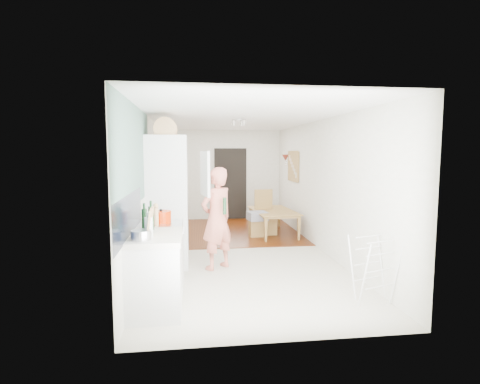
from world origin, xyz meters
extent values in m
cube|color=#BDB6A3|center=(0.00, 0.00, 0.00)|extent=(3.20, 7.00, 0.01)
cube|color=#5B2608|center=(0.00, 1.85, 0.01)|extent=(3.20, 3.30, 0.01)
cube|color=slate|center=(-1.59, -2.00, 1.85)|extent=(0.02, 3.00, 1.30)
cube|color=black|center=(-1.59, -2.55, 1.15)|extent=(0.02, 1.90, 0.50)
cube|color=black|center=(0.20, 3.48, 1.00)|extent=(0.90, 0.04, 2.00)
cube|color=silver|center=(-1.30, -2.55, 0.43)|extent=(0.60, 0.90, 0.86)
cube|color=silver|center=(-1.30, -2.55, 0.89)|extent=(0.62, 0.92, 0.06)
cube|color=silver|center=(-1.30, -1.80, 0.44)|extent=(0.60, 0.60, 0.88)
cube|color=silver|center=(-1.30, -1.80, 0.90)|extent=(0.60, 0.60, 0.04)
cube|color=silver|center=(-1.27, -0.78, 1.07)|extent=(0.66, 0.66, 2.15)
cube|color=silver|center=(-0.66, -1.08, 1.55)|extent=(0.14, 0.56, 0.70)
cube|color=white|center=(-0.96, -0.78, 1.55)|extent=(0.02, 0.52, 0.66)
cube|color=tan|center=(1.58, 1.90, 1.55)|extent=(0.03, 0.90, 0.70)
cube|color=olive|center=(1.57, 1.90, 1.55)|extent=(0.00, 0.94, 0.74)
cone|color=maroon|center=(1.54, 2.55, 1.75)|extent=(0.18, 0.18, 0.16)
imported|color=#D7735E|center=(-0.48, -1.02, 0.97)|extent=(0.85, 0.80, 1.94)
imported|color=olive|center=(1.00, 1.38, 0.24)|extent=(0.85, 1.41, 0.48)
cube|color=gray|center=(0.57, 1.14, 0.48)|extent=(0.46, 0.46, 0.18)
cylinder|color=#C02600|center=(-1.29, -1.81, 1.00)|extent=(0.30, 0.30, 0.16)
cylinder|color=silver|center=(-1.42, -2.82, 0.98)|extent=(0.29, 0.29, 0.11)
cylinder|color=#1A401F|center=(-0.36, -1.22, 1.05)|extent=(0.06, 0.06, 0.26)
cylinder|color=#1A401F|center=(-1.44, -2.37, 1.06)|extent=(0.07, 0.07, 0.28)
cylinder|color=#1A401F|center=(-1.37, -2.26, 1.07)|extent=(0.08, 0.08, 0.29)
cylinder|color=silver|center=(-1.35, -2.69, 1.04)|extent=(0.11, 0.11, 0.23)
cylinder|color=tan|center=(-1.34, -2.03, 1.04)|extent=(0.07, 0.07, 0.24)
cylinder|color=tan|center=(-1.33, -2.02, 1.03)|extent=(0.08, 0.08, 0.22)
camera|label=1|loc=(-0.85, -6.96, 1.88)|focal=28.00mm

